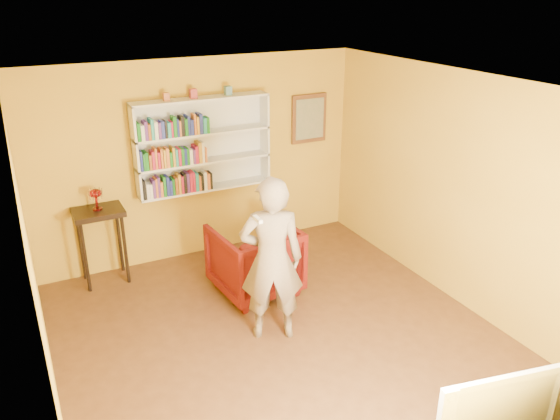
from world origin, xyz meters
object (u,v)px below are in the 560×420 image
object	(u,v)px
bookshelf	(202,144)
television	(495,400)
console_table	(99,222)
ruby_lustre	(96,195)
person	(271,260)
armchair	(255,259)

from	to	relation	value
bookshelf	television	distance (m)	4.74
console_table	ruby_lustre	world-z (taller)	ruby_lustre
television	console_table	bearing A→B (deg)	124.04
bookshelf	console_table	bearing A→B (deg)	-173.64
bookshelf	television	world-z (taller)	bookshelf
bookshelf	console_table	distance (m)	1.64
person	armchair	bearing A→B (deg)	-81.51
bookshelf	television	size ratio (longest dim) A/B	1.76
console_table	armchair	size ratio (longest dim) A/B	1.03
ruby_lustre	television	size ratio (longest dim) A/B	0.26
bookshelf	armchair	distance (m)	1.71
armchair	person	world-z (taller)	person
person	television	world-z (taller)	person
armchair	television	size ratio (longest dim) A/B	0.93
person	bookshelf	bearing A→B (deg)	-69.30
ruby_lustre	television	world-z (taller)	ruby_lustre
bookshelf	armchair	world-z (taller)	bookshelf
ruby_lustre	television	distance (m)	4.90
armchair	person	distance (m)	1.06
armchair	television	bearing A→B (deg)	89.95
ruby_lustre	person	distance (m)	2.46
console_table	ruby_lustre	distance (m)	0.36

